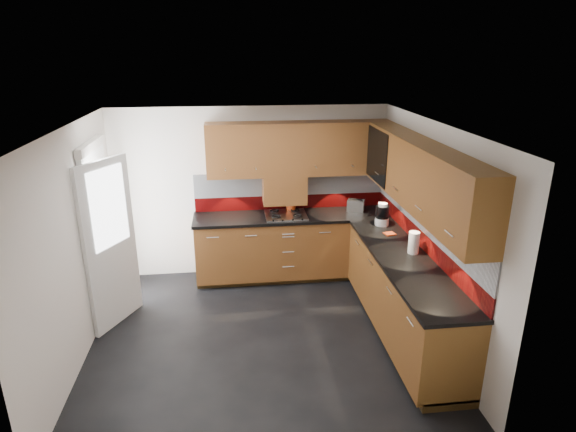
{
  "coord_description": "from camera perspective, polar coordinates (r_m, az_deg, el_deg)",
  "views": [
    {
      "loc": [
        -0.27,
        -4.74,
        3.14
      ],
      "look_at": [
        0.38,
        0.65,
        1.23
      ],
      "focal_mm": 30.0,
      "sensor_mm": 36.0,
      "label": 1
    }
  ],
  "objects": [
    {
      "name": "backsplash",
      "position": [
        6.18,
        7.95,
        1.02
      ],
      "size": [
        2.7,
        3.2,
        0.54
      ],
      "color": "#650809",
      "rests_on": "countertop"
    },
    {
      "name": "back_door",
      "position": [
        6.07,
        -20.84,
        -2.24
      ],
      "size": [
        0.42,
        1.19,
        2.04
      ],
      "color": "white",
      "rests_on": "room"
    },
    {
      "name": "base_cabinets",
      "position": [
        6.23,
        6.24,
        -6.41
      ],
      "size": [
        2.7,
        3.2,
        0.95
      ],
      "color": "brown",
      "rests_on": "room"
    },
    {
      "name": "utensil_pot",
      "position": [
        6.8,
        0.37,
        1.44
      ],
      "size": [
        0.13,
        0.13,
        0.48
      ],
      "color": "#CD4113",
      "rests_on": "countertop"
    },
    {
      "name": "countertop",
      "position": [
        6.03,
        6.31,
        -2.34
      ],
      "size": [
        2.72,
        3.22,
        0.04
      ],
      "color": "black",
      "rests_on": "base_cabinets"
    },
    {
      "name": "paper_towel",
      "position": [
        5.58,
        14.68,
        -3.07
      ],
      "size": [
        0.16,
        0.16,
        0.25
      ],
      "primitive_type": "cylinder",
      "rotation": [
        0.0,
        0.0,
        -0.36
      ],
      "color": "white",
      "rests_on": "countertop"
    },
    {
      "name": "glass_cabinet",
      "position": [
        6.27,
        11.78,
        7.26
      ],
      "size": [
        0.32,
        0.8,
        0.66
      ],
      "color": "black",
      "rests_on": "room"
    },
    {
      "name": "toaster",
      "position": [
        6.87,
        8.04,
        1.25
      ],
      "size": [
        0.27,
        0.22,
        0.17
      ],
      "color": "silver",
      "rests_on": "countertop"
    },
    {
      "name": "extractor_hood",
      "position": [
        6.68,
        -0.42,
        3.23
      ],
      "size": [
        0.6,
        0.33,
        0.4
      ],
      "primitive_type": "cube",
      "color": "brown",
      "rests_on": "room"
    },
    {
      "name": "room",
      "position": [
        5.02,
        -3.42,
        0.31
      ],
      "size": [
        4.0,
        3.8,
        2.64
      ],
      "color": "black"
    },
    {
      "name": "orange_cloth",
      "position": [
        6.11,
        11.95,
        -2.07
      ],
      "size": [
        0.15,
        0.14,
        0.01
      ],
      "primitive_type": "cube",
      "rotation": [
        0.0,
        0.0,
        0.22
      ],
      "color": "#F04C1A",
      "rests_on": "countertop"
    },
    {
      "name": "gas_hob",
      "position": [
        6.62,
        -0.25,
        0.13
      ],
      "size": [
        0.57,
        0.5,
        0.04
      ],
      "color": "silver",
      "rests_on": "countertop"
    },
    {
      "name": "food_processor",
      "position": [
        6.37,
        11.1,
        0.11
      ],
      "size": [
        0.18,
        0.18,
        0.3
      ],
      "color": "white",
      "rests_on": "countertop"
    },
    {
      "name": "upper_cabinets",
      "position": [
        5.87,
        8.15,
        6.39
      ],
      "size": [
        2.5,
        3.2,
        0.72
      ],
      "color": "brown",
      "rests_on": "room"
    }
  ]
}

